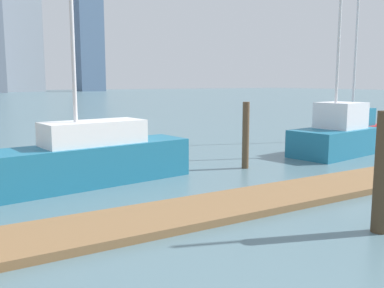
% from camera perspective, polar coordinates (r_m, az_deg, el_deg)
% --- Properties ---
extents(ground_plane, '(300.00, 300.00, 0.00)m').
position_cam_1_polar(ground_plane, '(21.22, -21.67, -0.81)').
color(ground_plane, slate).
extents(floating_dock, '(14.72, 2.00, 0.18)m').
position_cam_1_polar(floating_dock, '(11.45, 9.23, -7.32)').
color(floating_dock, olive).
rests_on(floating_dock, ground_plane).
extents(dock_piling_0, '(0.25, 0.25, 2.44)m').
position_cam_1_polar(dock_piling_0, '(15.64, 7.19, 1.15)').
color(dock_piling_0, brown).
rests_on(dock_piling_0, ground_plane).
extents(dock_piling_2, '(0.35, 0.35, 2.57)m').
position_cam_1_polar(dock_piling_2, '(9.72, 24.19, -3.53)').
color(dock_piling_2, '#473826').
rests_on(dock_piling_2, ground_plane).
extents(moored_boat_1, '(7.45, 2.58, 9.47)m').
position_cam_1_polar(moored_boat_1, '(13.45, -14.74, -1.99)').
color(moored_boat_1, '#1E6B8C').
rests_on(moored_boat_1, ground_plane).
extents(moored_boat_2, '(4.41, 2.19, 9.49)m').
position_cam_1_polar(moored_boat_2, '(24.67, 20.70, 2.11)').
color(moored_boat_2, red).
rests_on(moored_boat_2, ground_plane).
extents(moored_boat_3, '(4.35, 2.68, 9.59)m').
position_cam_1_polar(moored_boat_3, '(19.41, 18.68, 1.24)').
color(moored_boat_3, '#1E6B8C').
rests_on(moored_boat_3, ground_plane).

